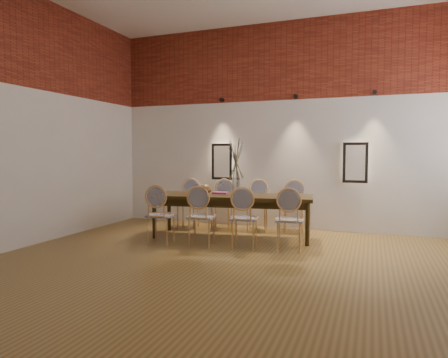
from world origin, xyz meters
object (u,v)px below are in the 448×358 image
(dining_table, at_px, (232,216))
(chair_far_d, at_px, (294,207))
(book, at_px, (220,193))
(chair_near_c, at_px, (245,218))
(bowl, at_px, (205,189))
(chair_near_d, at_px, (289,220))
(chair_far_a, at_px, (188,204))
(vase, at_px, (236,186))
(chair_near_a, at_px, (161,215))
(chair_far_b, at_px, (222,205))
(chair_near_b, at_px, (202,217))
(chair_far_c, at_px, (257,206))

(dining_table, xyz_separation_m, chair_far_d, (0.92, 0.86, 0.09))
(dining_table, distance_m, book, 0.49)
(chair_near_c, xyz_separation_m, bowl, (-0.90, 0.55, 0.37))
(chair_near_d, height_order, chair_far_a, same)
(vase, xyz_separation_m, book, (-0.34, 0.12, -0.14))
(dining_table, relative_size, chair_near_a, 2.93)
(chair_near_a, relative_size, book, 3.62)
(chair_near_c, bearing_deg, chair_near_d, 0.00)
(chair_near_a, xyz_separation_m, bowl, (0.46, 0.74, 0.37))
(chair_far_a, xyz_separation_m, chair_far_b, (0.68, 0.09, 0.00))
(chair_near_a, distance_m, chair_near_d, 2.06)
(chair_far_b, distance_m, book, 0.64)
(chair_near_b, relative_size, chair_near_c, 1.00)
(chair_far_a, distance_m, chair_far_b, 0.69)
(chair_near_a, bearing_deg, bowl, 50.40)
(chair_far_d, distance_m, vase, 1.28)
(chair_near_b, height_order, chair_far_b, same)
(chair_far_b, bearing_deg, chair_far_d, -180.00)
(chair_far_a, relative_size, bowl, 3.92)
(chair_near_d, relative_size, chair_far_d, 1.00)
(chair_near_b, bearing_deg, chair_far_a, 115.47)
(chair_near_b, height_order, chair_far_a, same)
(chair_near_b, relative_size, bowl, 3.92)
(chair_near_a, distance_m, chair_far_b, 1.60)
(vase, height_order, bowl, vase)
(chair_far_a, distance_m, chair_far_d, 2.06)
(chair_far_a, relative_size, vase, 3.13)
(vase, distance_m, book, 0.39)
(chair_near_a, height_order, chair_far_d, same)
(chair_far_d, bearing_deg, bowl, 27.12)
(chair_far_a, bearing_deg, chair_near_d, 145.01)
(chair_near_a, relative_size, chair_far_d, 1.00)
(dining_table, xyz_separation_m, book, (-0.27, 0.13, 0.39))
(chair_near_d, bearing_deg, chair_near_b, -180.00)
(chair_far_c, relative_size, vase, 3.13)
(bowl, bearing_deg, dining_table, 13.81)
(chair_near_d, height_order, book, chair_near_d)
(dining_table, relative_size, chair_far_b, 2.93)
(chair_near_d, height_order, vase, vase)
(chair_far_b, bearing_deg, vase, 119.93)
(chair_near_d, xyz_separation_m, vase, (-1.05, 0.59, 0.43))
(dining_table, height_order, chair_far_c, chair_far_c)
(chair_near_b, relative_size, chair_near_d, 1.00)
(chair_far_b, xyz_separation_m, vase, (0.51, -0.66, 0.43))
(chair_near_b, bearing_deg, chair_far_b, 90.00)
(chair_far_a, bearing_deg, bowl, 125.76)
(vase, xyz_separation_m, bowl, (-0.54, -0.12, -0.06))
(chair_near_d, relative_size, chair_far_b, 1.00)
(chair_far_b, bearing_deg, chair_near_d, 133.61)
(vase, bearing_deg, chair_near_d, -29.14)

